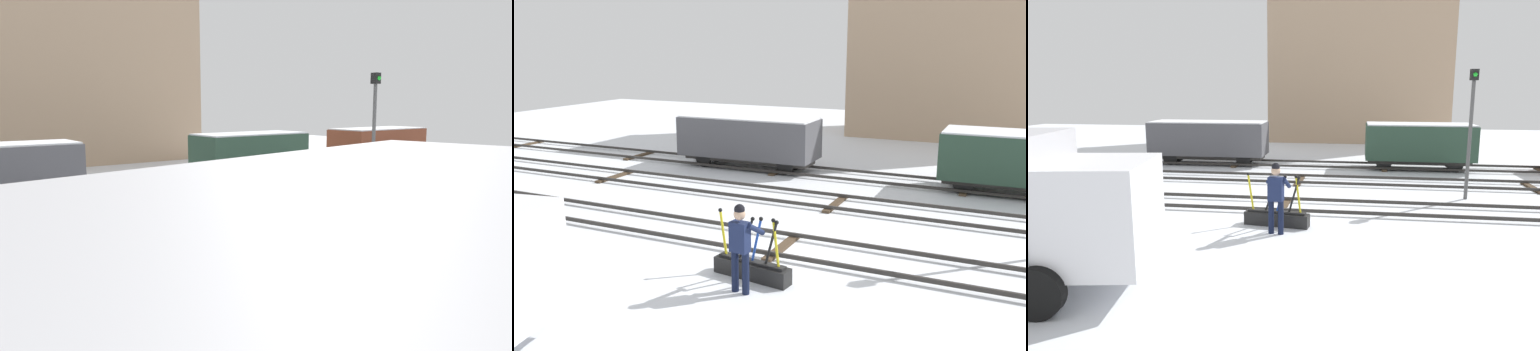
% 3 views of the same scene
% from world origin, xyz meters
% --- Properties ---
extents(ground_plane, '(60.00, 60.00, 0.00)m').
position_xyz_m(ground_plane, '(0.00, 0.00, 0.00)').
color(ground_plane, silver).
extents(track_main_line, '(44.00, 1.94, 0.18)m').
position_xyz_m(track_main_line, '(0.00, 0.00, 0.11)').
color(track_main_line, '#2D2B28').
rests_on(track_main_line, ground_plane).
extents(track_siding_near, '(44.00, 1.94, 0.18)m').
position_xyz_m(track_siding_near, '(0.00, 4.18, 0.11)').
color(track_siding_near, '#2D2B28').
rests_on(track_siding_near, ground_plane).
extents(track_siding_far, '(44.00, 1.94, 0.18)m').
position_xyz_m(track_siding_far, '(0.00, 7.89, 0.11)').
color(track_siding_far, '#2D2B28').
rests_on(track_siding_far, ground_plane).
extents(switch_lever_frame, '(1.83, 0.59, 1.45)m').
position_xyz_m(switch_lever_frame, '(0.12, -1.91, 0.25)').
color(switch_lever_frame, black).
rests_on(switch_lever_frame, ground_plane).
extents(rail_worker, '(0.60, 0.74, 1.87)m').
position_xyz_m(rail_worker, '(0.22, -2.60, 1.07)').
color(rail_worker, '#111831').
rests_on(rail_worker, ground_plane).
extents(apartment_building, '(12.33, 5.57, 12.71)m').
position_xyz_m(apartment_building, '(2.23, 20.04, 6.36)').
color(apartment_building, tan).
rests_on(apartment_building, ground_plane).
extents(freight_car_back_track, '(5.68, 2.03, 2.12)m').
position_xyz_m(freight_car_back_track, '(-4.96, 7.89, 1.24)').
color(freight_car_back_track, '#2D2B28').
rests_on(freight_car_back_track, ground_plane).
extents(freight_car_near_switch, '(4.81, 2.12, 2.12)m').
position_xyz_m(freight_car_near_switch, '(5.06, 7.89, 1.24)').
color(freight_car_near_switch, '#2D2B28').
rests_on(freight_car_near_switch, ground_plane).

